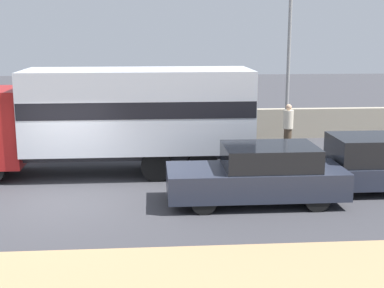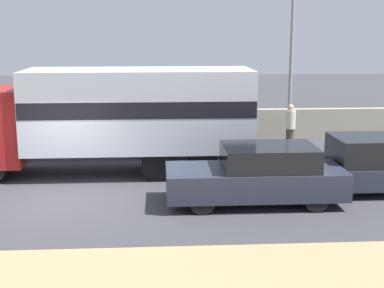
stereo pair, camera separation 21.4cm
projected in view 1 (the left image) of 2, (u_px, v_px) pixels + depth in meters
ground_plane at (62, 202)px, 14.00m from camera, size 80.00×80.00×0.00m
stone_wall_backdrop at (93, 126)px, 21.64m from camera, size 60.00×0.35×1.22m
street_lamp at (289, 46)px, 20.84m from camera, size 0.56×0.28×6.50m
box_truck at (117, 114)px, 16.42m from camera, size 8.74×2.50×3.26m
car_hatchback at (259, 175)px, 13.82m from camera, size 4.57×1.80×1.52m
car_sedan_second at (364, 164)px, 14.89m from camera, size 4.32×1.82×1.55m
pedestrian at (288, 126)px, 19.90m from camera, size 0.38×0.38×1.74m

